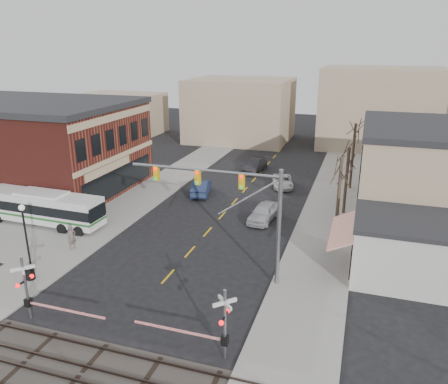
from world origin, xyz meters
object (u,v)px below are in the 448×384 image
Objects in this scene: transit_bus at (43,207)px; car_b at (201,187)px; car_d at (254,166)px; traffic_signal_mast at (237,199)px; car_a at (263,212)px; street_lamp at (24,222)px; rr_crossing_west at (32,290)px; trash_bin at (30,273)px; car_c at (283,181)px; rr_crossing_east at (217,324)px; pedestrian_near at (72,237)px; pedestrian_far at (90,218)px.

car_b is (10.27, 12.13, -0.86)m from transit_bus.
car_b reaches higher than car_d.
car_a is (-0.58, 10.69, -4.96)m from traffic_signal_mast.
street_lamp is 19.91m from car_b.
car_b is at bearing -100.57° from car_d.
rr_crossing_west is 1.22× the size of street_lamp.
street_lamp is at bearing 131.77° from trash_bin.
rr_crossing_west reaches higher than transit_bus.
car_c is at bearing 73.13° from rr_crossing_west.
pedestrian_near is (-14.66, 8.13, -0.87)m from rr_crossing_east.
car_d is 27.32m from pedestrian_near.
rr_crossing_west is at bearing -45.70° from trash_bin.
traffic_signal_mast reaches higher than rr_crossing_east.
rr_crossing_west is 7.52m from street_lamp.
rr_crossing_east is 3.53× the size of pedestrian_far.
street_lamp is 0.95× the size of car_b.
traffic_signal_mast is 1.95× the size of car_d.
rr_crossing_west is 24.18m from car_b.
car_c is (18.09, 17.33, -1.02)m from transit_bus.
rr_crossing_west is 3.53× the size of pedestrian_far.
car_a is 16.32m from car_d.
car_a is at bearing -30.15° from pedestrian_near.
trash_bin is 0.16× the size of car_d.
street_lamp is 2.88× the size of pedestrian_far.
pedestrian_far is (-1.47, 9.14, 0.38)m from trash_bin.
street_lamp is 0.86× the size of car_d.
street_lamp is 0.98× the size of car_a.
rr_crossing_west is at bearing -136.31° from pedestrian_near.
transit_bus reaches higher than pedestrian_near.
transit_bus is 6.65m from pedestrian_near.
street_lamp is at bearing -134.75° from car_c.
traffic_signal_mast is 12.43× the size of trash_bin.
traffic_signal_mast reaches higher than car_b.
traffic_signal_mast is 2.25× the size of car_c.
traffic_signal_mast is at bearing 99.61° from rr_crossing_east.
pedestrian_far reaches higher than car_d.
street_lamp is 4.05m from pedestrian_near.
car_a is 2.94× the size of pedestrian_far.
trash_bin is (-3.50, 3.58, -1.43)m from rr_crossing_west.
pedestrian_near is (-0.14, 4.80, 0.56)m from trash_bin.
car_a is at bearing 134.55° from car_b.
pedestrian_near is at bearing 60.85° from car_b.
street_lamp is 2.35× the size of pedestrian_near.
trash_bin is at bearing -55.89° from transit_bus.
trash_bin is at bearing -158.07° from pedestrian_near.
pedestrian_near is at bearing 64.40° from street_lamp.
car_c is (13.98, 23.96, -2.73)m from street_lamp.
rr_crossing_west is at bearing 74.97° from car_b.
car_c is (-2.13, 29.07, -1.33)m from rr_crossing_east.
transit_bus is 15.91m from car_b.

